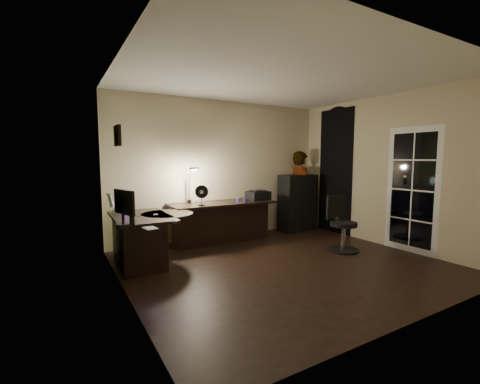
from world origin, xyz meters
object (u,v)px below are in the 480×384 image
desk_left (142,240)px  cabinet (298,203)px  office_chair (344,224)px  person (300,190)px  desk_right (223,222)px  monitor (123,212)px

desk_left → cabinet: 3.55m
cabinet → office_chair: 1.65m
desk_left → person: person is taller
cabinet → desk_left: bearing=-172.6°
desk_right → person: (2.02, 0.15, 0.49)m
desk_left → office_chair: office_chair is taller
desk_left → desk_right: bearing=20.1°
desk_left → person: (3.66, 0.72, 0.50)m
desk_left → desk_right: size_ratio=0.64×
desk_right → desk_left: bearing=-160.3°
desk_right → person: size_ratio=1.16×
cabinet → office_chair: cabinet is taller
office_chair → person: size_ratio=0.54×
desk_left → monitor: bearing=-122.5°
desk_left → person: size_ratio=0.74×
desk_right → cabinet: (1.84, 0.03, 0.24)m
desk_left → desk_right: 1.74m
desk_right → monitor: 2.33m
desk_right → monitor: bearing=-150.6°
monitor → desk_right: bearing=13.0°
desk_right → cabinet: 1.86m
cabinet → person: bearing=32.7°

